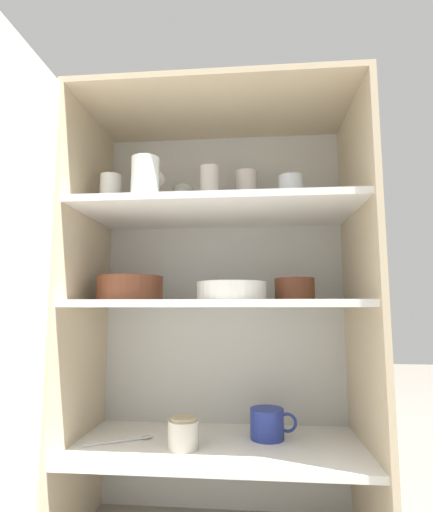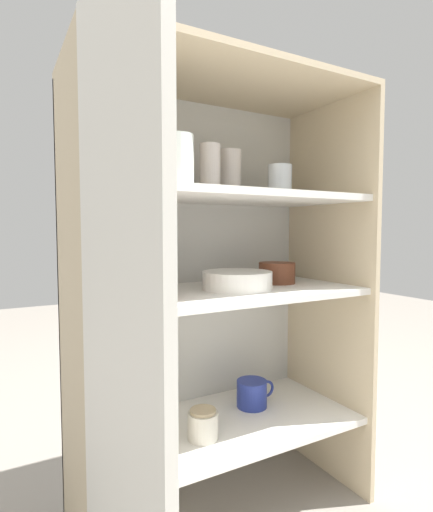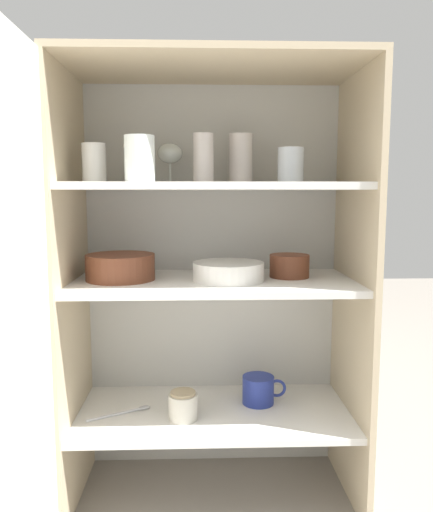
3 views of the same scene
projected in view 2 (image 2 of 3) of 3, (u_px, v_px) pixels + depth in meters
cupboard_back_panel at (192, 293)px, 1.36m from camera, size 0.86×0.02×1.27m
cupboard_side_left at (74, 317)px, 0.98m from camera, size 0.02×0.43×1.27m
cupboard_side_right at (326, 292)px, 1.39m from camera, size 0.02×0.43×1.27m
cupboard_top_panel at (222, 80)px, 1.14m from camera, size 0.86×0.43×0.02m
shelf_board_lower at (222, 425)px, 1.21m from camera, size 0.82×0.39×0.02m
shelf_board_middle at (222, 293)px, 1.18m from camera, size 0.82×0.39×0.02m
shelf_board_upper at (222, 197)px, 1.16m from camera, size 0.82×0.39×0.02m
cupboard_door at (117, 371)px, 0.61m from camera, size 0.02×0.43×1.27m
tumbler_glass_0 at (280, 181)px, 1.29m from camera, size 0.08×0.08×0.10m
tumbler_glass_1 at (210, 169)px, 1.16m from camera, size 0.06×0.06×0.14m
tumbler_glass_2 at (108, 164)px, 0.98m from camera, size 0.07×0.07×0.11m
tumbler_glass_3 at (230, 174)px, 1.29m from camera, size 0.07×0.07×0.15m
tumbler_glass_4 at (177, 160)px, 0.95m from camera, size 0.08×0.08×0.12m
wine_glass_0 at (151, 153)px, 1.06m from camera, size 0.09×0.09×0.14m
wine_glass_1 at (163, 166)px, 1.20m from camera, size 0.08×0.08×0.13m
plate_stack_white at (237, 280)px, 1.19m from camera, size 0.21×0.21×0.05m
mixing_bowl_large at (130, 281)px, 1.05m from camera, size 0.20×0.20×0.08m
serving_bowl_small at (277, 272)px, 1.32m from camera, size 0.12×0.12×0.07m
coffee_mug_primary at (252, 393)px, 1.32m from camera, size 0.14×0.10×0.09m
storage_jar at (203, 424)px, 1.11m from camera, size 0.09×0.09×0.08m
serving_spoon at (137, 447)px, 1.06m from camera, size 0.18×0.10×0.01m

